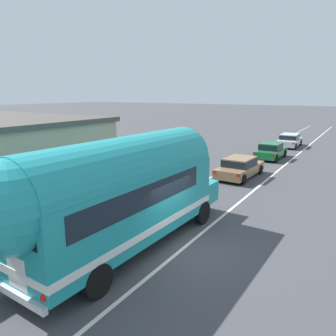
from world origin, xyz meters
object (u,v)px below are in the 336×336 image
at_px(car_third, 290,140).
at_px(car_second, 271,150).
at_px(painted_bus, 117,192).
at_px(car_lead, 240,166).

bearing_deg(car_third, car_second, -90.11).
height_order(painted_bus, car_second, painted_bus).
distance_m(painted_bus, car_second, 20.25).
relative_size(car_lead, car_third, 0.99).
xyz_separation_m(painted_bus, car_second, (0.04, 20.19, -1.58)).
distance_m(car_lead, car_third, 15.15).
distance_m(car_lead, car_second, 7.59).
xyz_separation_m(painted_bus, car_third, (0.06, 27.75, -1.56)).
distance_m(painted_bus, car_lead, 12.69).
bearing_deg(car_lead, car_third, 89.52).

